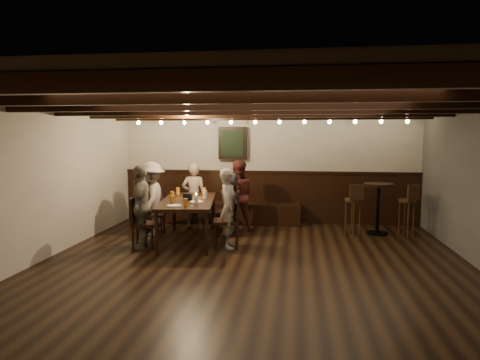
# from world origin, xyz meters

# --- Properties ---
(room) EXTENTS (7.00, 7.00, 7.00)m
(room) POSITION_xyz_m (-0.29, 2.21, 1.07)
(room) COLOR black
(room) RESTS_ON ground
(dining_table) EXTENTS (1.20, 2.15, 0.76)m
(dining_table) POSITION_xyz_m (-1.33, 1.51, 0.70)
(dining_table) COLOR black
(dining_table) RESTS_ON floor
(chair_left_near) EXTENTS (0.44, 0.44, 0.85)m
(chair_left_near) POSITION_xyz_m (-2.10, 1.85, 0.26)
(chair_left_near) COLOR black
(chair_left_near) RESTS_ON floor
(chair_left_far) EXTENTS (0.45, 0.45, 0.87)m
(chair_left_far) POSITION_xyz_m (-1.98, 0.96, 0.27)
(chair_left_far) COLOR black
(chair_left_far) RESTS_ON floor
(chair_right_near) EXTENTS (0.50, 0.50, 0.96)m
(chair_right_near) POSITION_xyz_m (-0.68, 2.06, 0.29)
(chair_right_near) COLOR black
(chair_right_near) RESTS_ON floor
(chair_right_far) EXTENTS (0.50, 0.50, 0.97)m
(chair_right_far) POSITION_xyz_m (-0.55, 1.17, 0.30)
(chair_right_far) COLOR black
(chair_right_far) RESTS_ON floor
(person_bench_left) EXTENTS (0.70, 0.51, 1.33)m
(person_bench_left) POSITION_xyz_m (-2.35, 2.27, 0.67)
(person_bench_left) COLOR #27272A
(person_bench_left) RESTS_ON floor
(person_bench_centre) EXTENTS (0.54, 0.39, 1.36)m
(person_bench_centre) POSITION_xyz_m (-1.48, 2.55, 0.68)
(person_bench_centre) COLOR gray
(person_bench_centre) RESTS_ON floor
(person_bench_right) EXTENTS (0.76, 0.63, 1.43)m
(person_bench_right) POSITION_xyz_m (-0.57, 2.53, 0.71)
(person_bench_right) COLOR maroon
(person_bench_right) RESTS_ON floor
(person_left_near) EXTENTS (0.66, 0.99, 1.43)m
(person_left_near) POSITION_xyz_m (-2.13, 1.85, 0.71)
(person_left_near) COLOR gray
(person_left_near) RESTS_ON floor
(person_left_far) EXTENTS (0.46, 0.88, 1.43)m
(person_left_far) POSITION_xyz_m (-2.01, 0.96, 0.71)
(person_left_far) COLOR gray
(person_left_far) RESTS_ON floor
(person_right_near) EXTENTS (0.47, 0.64, 1.21)m
(person_right_near) POSITION_xyz_m (-0.65, 2.06, 0.61)
(person_right_near) COLOR #2A2A2D
(person_right_near) RESTS_ON floor
(person_right_far) EXTENTS (0.39, 0.54, 1.36)m
(person_right_far) POSITION_xyz_m (-0.52, 1.17, 0.68)
(person_right_far) COLOR gray
(person_right_far) RESTS_ON floor
(pint_a) EXTENTS (0.07, 0.07, 0.14)m
(pint_a) POSITION_xyz_m (-1.71, 2.16, 0.83)
(pint_a) COLOR #BF7219
(pint_a) RESTS_ON dining_table
(pint_b) EXTENTS (0.07, 0.07, 0.14)m
(pint_b) POSITION_xyz_m (-1.17, 2.19, 0.83)
(pint_b) COLOR #BF7219
(pint_b) RESTS_ON dining_table
(pint_c) EXTENTS (0.07, 0.07, 0.14)m
(pint_c) POSITION_xyz_m (-1.64, 1.57, 0.83)
(pint_c) COLOR #BF7219
(pint_c) RESTS_ON dining_table
(pint_d) EXTENTS (0.07, 0.07, 0.14)m
(pint_d) POSITION_xyz_m (-1.06, 1.75, 0.83)
(pint_d) COLOR silver
(pint_d) RESTS_ON dining_table
(pint_e) EXTENTS (0.07, 0.07, 0.14)m
(pint_e) POSITION_xyz_m (-1.48, 1.03, 0.83)
(pint_e) COLOR #BF7219
(pint_e) RESTS_ON dining_table
(pint_f) EXTENTS (0.07, 0.07, 0.14)m
(pint_f) POSITION_xyz_m (-1.05, 1.00, 0.83)
(pint_f) COLOR silver
(pint_f) RESTS_ON dining_table
(pint_g) EXTENTS (0.07, 0.07, 0.14)m
(pint_g) POSITION_xyz_m (-1.17, 0.73, 0.83)
(pint_g) COLOR #BF7219
(pint_g) RESTS_ON dining_table
(plate_near) EXTENTS (0.24, 0.24, 0.01)m
(plate_near) POSITION_xyz_m (-1.38, 0.80, 0.77)
(plate_near) COLOR white
(plate_near) RESTS_ON dining_table
(plate_far) EXTENTS (0.24, 0.24, 0.01)m
(plate_far) POSITION_xyz_m (-1.11, 1.24, 0.77)
(plate_far) COLOR white
(plate_far) RESTS_ON dining_table
(condiment_caddy) EXTENTS (0.15, 0.10, 0.12)m
(condiment_caddy) POSITION_xyz_m (-1.32, 1.46, 0.82)
(condiment_caddy) COLOR black
(condiment_caddy) RESTS_ON dining_table
(candle) EXTENTS (0.05, 0.05, 0.05)m
(candle) POSITION_xyz_m (-1.25, 1.83, 0.79)
(candle) COLOR beige
(candle) RESTS_ON dining_table
(high_top_table) EXTENTS (0.56, 0.56, 1.00)m
(high_top_table) POSITION_xyz_m (2.19, 2.56, 0.65)
(high_top_table) COLOR black
(high_top_table) RESTS_ON floor
(bar_stool_left) EXTENTS (0.34, 0.36, 1.01)m
(bar_stool_left) POSITION_xyz_m (1.69, 2.35, 0.38)
(bar_stool_left) COLOR #331F10
(bar_stool_left) RESTS_ON floor
(bar_stool_right) EXTENTS (0.36, 0.37, 1.01)m
(bar_stool_right) POSITION_xyz_m (2.69, 2.40, 0.38)
(bar_stool_right) COLOR #331F10
(bar_stool_right) RESTS_ON floor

